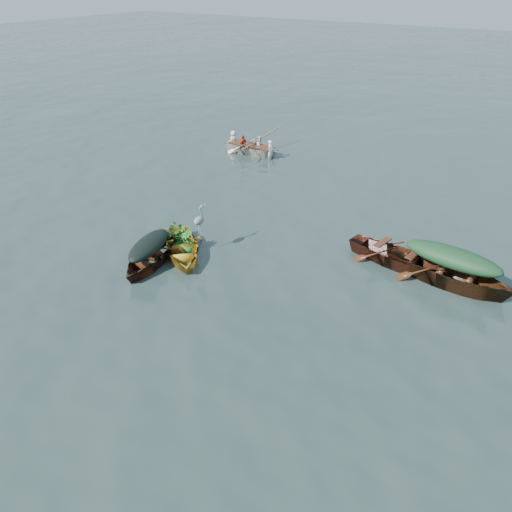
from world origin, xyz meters
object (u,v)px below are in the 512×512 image
Objects in this scene: dark_covered_boat at (151,263)px; heron at (199,225)px; open_wooden_boat at (395,265)px; green_tarp_boat at (447,284)px; yellow_dinghy at (183,255)px; rowed_boat at (252,154)px.

heron is (0.82, 1.25, 0.90)m from dark_covered_boat.
heron is at bearing 126.03° from open_wooden_boat.
green_tarp_boat is at bearing -86.79° from open_wooden_boat.
yellow_dinghy reaches higher than dark_covered_boat.
heron reaches higher than dark_covered_boat.
open_wooden_boat is (5.88, 3.67, 0.00)m from dark_covered_boat.
rowed_boat is 4.15× the size of heron.
yellow_dinghy is at bearing 128.23° from open_wooden_boat.
green_tarp_boat reaches higher than rowed_boat.
rowed_boat is at bearing 91.21° from dark_covered_boat.
yellow_dinghy is 3.51× the size of heron.
dark_covered_boat is 8.14m from green_tarp_boat.
heron is at bearing -155.44° from rowed_boat.
dark_covered_boat is at bearing -162.65° from rowed_boat.
dark_covered_boat is 0.75× the size of green_tarp_boat.
open_wooden_boat reaches higher than yellow_dinghy.
rowed_boat is (-10.19, 6.08, 0.00)m from green_tarp_boat.
green_tarp_boat is 5.04× the size of heron.
green_tarp_boat is (7.36, 3.48, 0.00)m from dark_covered_boat.
open_wooden_boat is (-1.48, 0.19, 0.00)m from green_tarp_boat.
open_wooden_boat is at bearing 16.70° from dark_covered_boat.
rowed_boat is at bearing 68.20° from heron.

